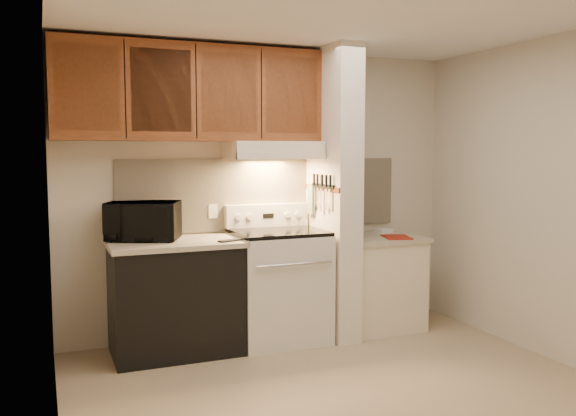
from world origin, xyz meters
TOP-DOWN VIEW (x-y plane):
  - floor at (0.00, 0.00)m, footprint 3.60×3.60m
  - ceiling at (0.00, 0.00)m, footprint 3.60×3.60m
  - wall_back at (0.00, 1.50)m, footprint 3.60×2.50m
  - wall_left at (-1.80, 0.00)m, footprint 0.02×3.00m
  - wall_right at (1.80, 0.00)m, footprint 0.02×3.00m
  - backsplash at (0.00, 1.49)m, footprint 2.60×0.02m
  - range_body at (0.00, 1.16)m, footprint 0.76×0.65m
  - oven_window at (0.00, 0.84)m, footprint 0.50×0.01m
  - oven_handle at (0.00, 0.80)m, footprint 0.65×0.02m
  - cooktop at (0.00, 1.16)m, footprint 0.74×0.64m
  - range_backguard at (0.00, 1.44)m, footprint 0.76×0.08m
  - range_display at (0.00, 1.40)m, footprint 0.10×0.01m
  - range_knob_left_outer at (-0.28, 1.40)m, footprint 0.05×0.02m
  - range_knob_left_inner at (-0.18, 1.40)m, footprint 0.05×0.02m
  - range_knob_right_inner at (0.18, 1.40)m, footprint 0.05×0.02m
  - range_knob_right_outer at (0.28, 1.40)m, footprint 0.05×0.02m
  - dishwasher_front at (-0.88, 1.17)m, footprint 1.00×0.63m
  - left_countertop at (-0.88, 1.17)m, footprint 1.04×0.67m
  - spoon_rest at (-0.48, 0.97)m, footprint 0.21×0.13m
  - teal_jar at (-0.83, 1.39)m, footprint 0.10×0.10m
  - outlet at (-0.48, 1.48)m, footprint 0.08×0.01m
  - microwave at (-1.10, 1.31)m, footprint 0.65×0.55m
  - partition_pillar at (0.51, 1.15)m, footprint 0.22×0.70m
  - pillar_trim at (0.39, 1.15)m, footprint 0.01×0.70m
  - knife_strip at (0.39, 1.10)m, footprint 0.02×0.42m
  - knife_blade_a at (0.38, 0.95)m, footprint 0.01×0.03m
  - knife_handle_a at (0.38, 0.93)m, footprint 0.02×0.02m
  - knife_blade_b at (0.38, 1.01)m, footprint 0.01×0.04m
  - knife_handle_b at (0.38, 1.01)m, footprint 0.02×0.02m
  - knife_blade_c at (0.38, 1.11)m, footprint 0.01×0.04m
  - knife_handle_c at (0.38, 1.09)m, footprint 0.02×0.02m
  - knife_blade_d at (0.38, 1.18)m, footprint 0.01×0.04m
  - knife_handle_d at (0.38, 1.18)m, footprint 0.02×0.02m
  - knife_blade_e at (0.38, 1.25)m, footprint 0.01×0.04m
  - knife_handle_e at (0.38, 1.26)m, footprint 0.02×0.02m
  - oven_mitt at (0.38, 1.32)m, footprint 0.03×0.11m
  - right_cab_base at (0.97, 1.15)m, footprint 0.70×0.60m
  - right_countertop at (0.97, 1.15)m, footprint 0.74×0.64m
  - red_folder at (1.07, 1.00)m, footprint 0.30×0.35m
  - white_box at (1.13, 1.31)m, footprint 0.17×0.13m
  - range_hood at (0.00, 1.28)m, footprint 0.78×0.44m
  - hood_lip at (0.00, 1.07)m, footprint 0.78×0.04m
  - upper_cabinets at (-0.69, 1.32)m, footprint 2.18×0.33m
  - cab_door_a at (-1.51, 1.17)m, footprint 0.46×0.01m
  - cab_gap_a at (-1.23, 1.16)m, footprint 0.01×0.01m
  - cab_door_b at (-0.96, 1.17)m, footprint 0.46×0.01m
  - cab_gap_b at (-0.69, 1.16)m, footprint 0.01×0.01m
  - cab_door_c at (-0.42, 1.17)m, footprint 0.46×0.01m
  - cab_gap_c at (-0.14, 1.16)m, footprint 0.01×0.01m
  - cab_door_d at (0.13, 1.17)m, footprint 0.46×0.01m

SIDE VIEW (x-z plane):
  - floor at x=0.00m, z-range 0.00..0.00m
  - right_cab_base at x=0.97m, z-range 0.00..0.81m
  - dishwasher_front at x=-0.88m, z-range 0.00..0.87m
  - range_body at x=0.00m, z-range 0.00..0.92m
  - oven_window at x=0.00m, z-range 0.35..0.65m
  - oven_handle at x=0.00m, z-range 0.71..0.73m
  - right_countertop at x=0.97m, z-range 0.81..0.85m
  - red_folder at x=1.07m, z-range 0.85..0.86m
  - white_box at x=1.13m, z-range 0.85..0.89m
  - left_countertop at x=-0.88m, z-range 0.87..0.91m
  - spoon_rest at x=-0.48m, z-range 0.91..0.92m
  - cooktop at x=0.00m, z-range 0.92..0.95m
  - teal_jar at x=-0.83m, z-range 0.91..1.00m
  - range_backguard at x=0.00m, z-range 0.95..1.15m
  - range_display at x=0.00m, z-range 1.03..1.07m
  - range_knob_left_outer at x=-0.28m, z-range 1.03..1.07m
  - range_knob_left_inner at x=-0.18m, z-range 1.03..1.07m
  - range_knob_right_inner at x=0.18m, z-range 1.03..1.07m
  - range_knob_right_outer at x=0.28m, z-range 1.03..1.07m
  - microwave at x=-1.10m, z-range 0.91..1.22m
  - outlet at x=-0.48m, z-range 1.04..1.16m
  - oven_mitt at x=0.38m, z-range 1.06..1.31m
  - knife_blade_c at x=0.38m, z-range 1.10..1.30m
  - knife_blade_b at x=0.38m, z-range 1.12..1.30m
  - knife_blade_e at x=0.38m, z-range 1.12..1.30m
  - knife_blade_a at x=0.38m, z-range 1.14..1.30m
  - knife_blade_d at x=0.38m, z-range 1.14..1.30m
  - backsplash at x=0.00m, z-range 0.92..1.55m
  - wall_back at x=0.00m, z-range 1.24..1.26m
  - wall_left at x=-1.80m, z-range 0.00..2.50m
  - wall_right at x=1.80m, z-range 0.00..2.50m
  - partition_pillar at x=0.51m, z-range 0.00..2.50m
  - pillar_trim at x=0.39m, z-range 1.28..1.32m
  - knife_strip at x=0.39m, z-range 1.30..1.34m
  - knife_handle_a at x=0.38m, z-range 1.32..1.42m
  - knife_handle_b at x=0.38m, z-range 1.32..1.42m
  - knife_handle_c at x=0.38m, z-range 1.32..1.42m
  - knife_handle_d at x=0.38m, z-range 1.32..1.42m
  - knife_handle_e at x=0.38m, z-range 1.32..1.42m
  - hood_lip at x=0.00m, z-range 1.55..1.61m
  - range_hood at x=0.00m, z-range 1.55..1.70m
  - upper_cabinets at x=-0.69m, z-range 1.70..2.47m
  - cab_door_a at x=-1.51m, z-range 1.77..2.40m
  - cab_gap_a at x=-1.23m, z-range 1.72..2.45m
  - cab_door_b at x=-0.96m, z-range 1.77..2.40m
  - cab_gap_b at x=-0.69m, z-range 1.72..2.45m
  - cab_door_c at x=-0.42m, z-range 1.77..2.40m
  - cab_gap_c at x=-0.14m, z-range 1.72..2.45m
  - cab_door_d at x=0.13m, z-range 1.77..2.40m
  - ceiling at x=0.00m, z-range 2.50..2.50m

